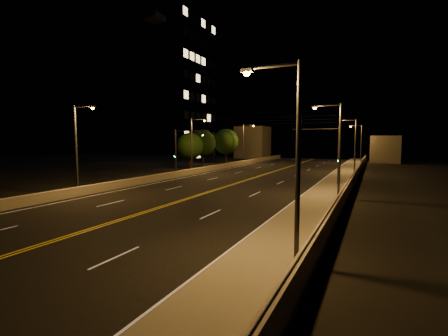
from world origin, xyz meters
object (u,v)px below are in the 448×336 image
at_px(streetlight_6, 245,141).
at_px(traffic_signal_right, 329,149).
at_px(streetlight_5, 193,142).
at_px(traffic_signal_left, 182,147).
at_px(tree_1, 203,143).
at_px(streetlight_0, 291,148).
at_px(streetlight_2, 353,142).
at_px(tree_2, 226,142).
at_px(building_tower, 155,92).
at_px(tree_0, 190,146).
at_px(streetlight_3, 360,141).
at_px(streetlight_4, 78,143).
at_px(streetlight_1, 336,143).

distance_m(streetlight_6, traffic_signal_right, 32.48).
height_order(streetlight_5, traffic_signal_right, streetlight_5).
distance_m(traffic_signal_left, tree_1, 20.06).
relative_size(streetlight_0, streetlight_2, 1.00).
height_order(streetlight_0, tree_1, streetlight_0).
xyz_separation_m(traffic_signal_right, tree_2, (-24.72, 26.93, 0.62)).
bearing_deg(building_tower, tree_0, -37.99).
height_order(streetlight_2, traffic_signal_left, streetlight_2).
bearing_deg(streetlight_2, traffic_signal_right, -95.24).
bearing_deg(streetlight_0, streetlight_6, 113.34).
relative_size(tree_1, tree_2, 0.95).
distance_m(traffic_signal_left, building_tower, 35.68).
bearing_deg(tree_2, tree_1, -98.90).
bearing_deg(building_tower, traffic_signal_left, -47.44).
relative_size(streetlight_2, traffic_signal_right, 1.27).
distance_m(streetlight_3, streetlight_6, 24.78).
xyz_separation_m(streetlight_5, traffic_signal_left, (1.06, -4.87, -0.73)).
relative_size(streetlight_6, traffic_signal_right, 1.27).
relative_size(traffic_signal_right, tree_1, 0.92).
relative_size(streetlight_6, building_tower, 0.25).
bearing_deg(streetlight_4, streetlight_0, -21.17).
bearing_deg(streetlight_5, streetlight_1, -29.82).
xyz_separation_m(streetlight_1, streetlight_6, (-21.39, 33.02, 0.00)).
distance_m(streetlight_0, traffic_signal_left, 31.42).
xyz_separation_m(traffic_signal_right, tree_0, (-24.47, 11.38, -0.10)).
height_order(streetlight_0, traffic_signal_right, streetlight_0).
bearing_deg(building_tower, traffic_signal_right, -30.77).
bearing_deg(streetlight_0, streetlight_3, 90.00).
relative_size(streetlight_3, traffic_signal_right, 1.27).
relative_size(streetlight_4, traffic_signal_right, 1.27).
relative_size(streetlight_1, streetlight_5, 1.00).
height_order(streetlight_5, traffic_signal_left, streetlight_5).
xyz_separation_m(streetlight_1, traffic_signal_right, (-1.46, 7.39, -0.73)).
distance_m(streetlight_0, streetlight_2, 39.86).
xyz_separation_m(streetlight_1, streetlight_4, (-21.39, -8.27, 0.00)).
height_order(streetlight_2, streetlight_6, same).
distance_m(streetlight_5, building_tower, 31.48).
bearing_deg(tree_2, streetlight_3, 23.18).
bearing_deg(tree_1, tree_2, 81.10).
xyz_separation_m(streetlight_1, traffic_signal_left, (-20.33, 7.39, -0.73)).
bearing_deg(streetlight_6, streetlight_3, 30.31).
bearing_deg(streetlight_4, traffic_signal_right, 38.16).
bearing_deg(tree_2, streetlight_5, -77.75).
bearing_deg(streetlight_4, streetlight_3, 68.32).
relative_size(streetlight_4, building_tower, 0.25).
bearing_deg(streetlight_3, traffic_signal_left, -118.06).
bearing_deg(streetlight_0, traffic_signal_right, 93.49).
bearing_deg(streetlight_0, tree_1, 122.75).
relative_size(streetlight_3, tree_1, 1.17).
height_order(streetlight_0, streetlight_1, same).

